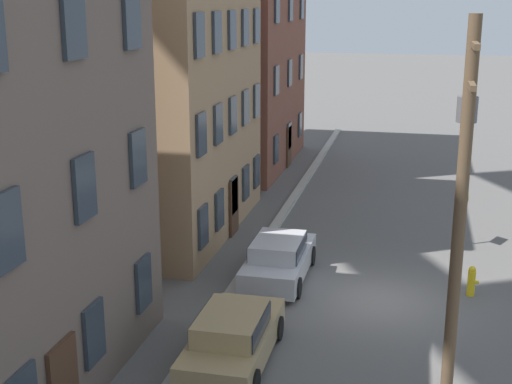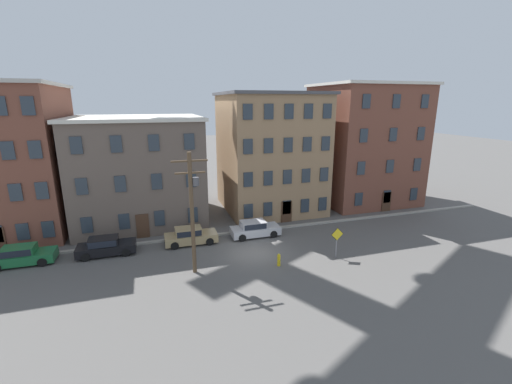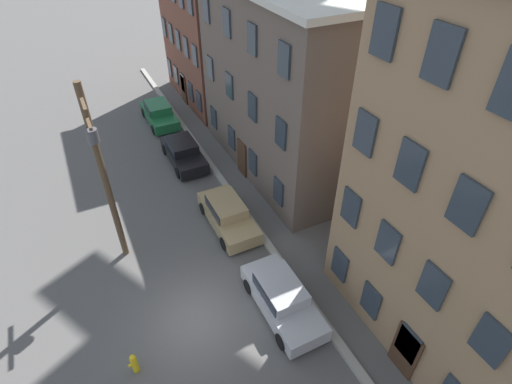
% 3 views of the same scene
% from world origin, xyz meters
% --- Properties ---
extents(ground_plane, '(200.00, 200.00, 0.00)m').
position_xyz_m(ground_plane, '(0.00, 0.00, 0.00)').
color(ground_plane, '#565451').
extents(kerb_strip, '(56.00, 0.36, 0.16)m').
position_xyz_m(kerb_strip, '(0.00, 4.50, 0.08)').
color(kerb_strip, '#9E998E').
rests_on(kerb_strip, ground_plane).
extents(apartment_corner, '(9.60, 12.20, 13.43)m').
position_xyz_m(apartment_corner, '(-19.60, 11.84, 6.73)').
color(apartment_corner, brown).
rests_on(apartment_corner, ground_plane).
extents(apartment_midblock, '(12.38, 11.69, 10.42)m').
position_xyz_m(apartment_midblock, '(-8.60, 11.59, 5.22)').
color(apartment_midblock, '#66564C').
rests_on(apartment_midblock, ground_plane).
extents(car_green, '(4.40, 1.92, 1.43)m').
position_xyz_m(car_green, '(-17.23, 3.23, 0.75)').
color(car_green, '#1E6638').
rests_on(car_green, ground_plane).
extents(car_black, '(4.40, 1.92, 1.43)m').
position_xyz_m(car_black, '(-11.42, 3.18, 0.75)').
color(car_black, black).
rests_on(car_black, ground_plane).
extents(car_tan, '(4.40, 1.92, 1.43)m').
position_xyz_m(car_tan, '(-4.75, 3.37, 0.75)').
color(car_tan, tan).
rests_on(car_tan, ground_plane).
extents(car_silver, '(4.40, 1.92, 1.43)m').
position_xyz_m(car_silver, '(0.99, 3.33, 0.75)').
color(car_silver, '#B7B7BC').
rests_on(car_silver, ground_plane).
extents(utility_pole, '(2.40, 0.44, 8.63)m').
position_xyz_m(utility_pole, '(-5.02, -1.85, 4.86)').
color(utility_pole, brown).
rests_on(utility_pole, ground_plane).
extents(fire_hydrant, '(0.24, 0.34, 0.96)m').
position_xyz_m(fire_hydrant, '(1.01, -2.74, 0.48)').
color(fire_hydrant, yellow).
rests_on(fire_hydrant, ground_plane).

